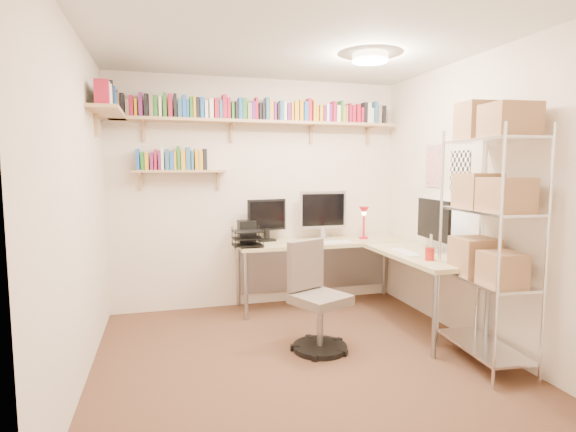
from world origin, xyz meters
name	(u,v)px	position (x,y,z in m)	size (l,w,h in m)	color
ground	(297,355)	(0.00, 0.00, 0.00)	(3.20, 3.20, 0.00)	#4E2A21
room_shell	(298,166)	(0.00, 0.00, 1.55)	(3.24, 3.04, 2.52)	beige
wall_shelves	(224,120)	(-0.40, 1.30, 2.03)	(3.12, 1.09, 0.80)	tan
corner_desk	(334,245)	(0.70, 0.97, 0.73)	(1.96, 1.91, 1.27)	beige
office_chair	(316,304)	(0.19, 0.10, 0.39)	(0.54, 0.54, 0.92)	black
wire_rack	(489,200)	(1.36, -0.53, 1.29)	(0.46, 0.82, 2.04)	silver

